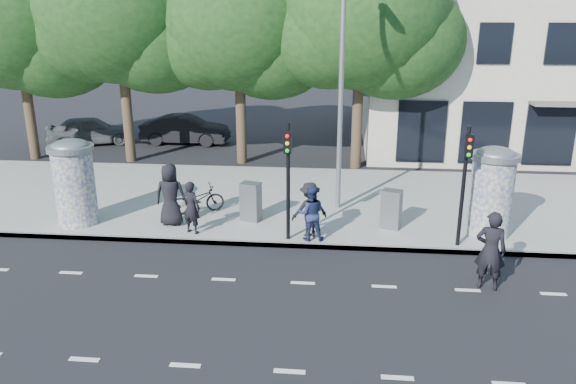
# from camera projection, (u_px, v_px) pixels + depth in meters

# --- Properties ---
(ground) EXTENTS (120.00, 120.00, 0.00)m
(ground) POSITION_uv_depth(u_px,v_px,m) (298.00, 312.00, 12.60)
(ground) COLOR black
(ground) RESTS_ON ground
(sidewalk) EXTENTS (40.00, 8.00, 0.15)m
(sidewalk) POSITION_uv_depth(u_px,v_px,m) (315.00, 201.00, 19.68)
(sidewalk) COLOR gray
(sidewalk) RESTS_ON ground
(curb) EXTENTS (40.00, 0.10, 0.16)m
(curb) POSITION_uv_depth(u_px,v_px,m) (308.00, 246.00, 15.94)
(curb) COLOR slate
(curb) RESTS_ON ground
(lane_dash_near) EXTENTS (32.00, 0.12, 0.01)m
(lane_dash_near) POSITION_uv_depth(u_px,v_px,m) (289.00, 371.00, 10.52)
(lane_dash_near) COLOR silver
(lane_dash_near) RESTS_ON ground
(lane_dash_far) EXTENTS (32.00, 0.12, 0.01)m
(lane_dash_far) POSITION_uv_depth(u_px,v_px,m) (303.00, 283.00, 13.92)
(lane_dash_far) COLOR silver
(lane_dash_far) RESTS_ON ground
(ad_column_left) EXTENTS (1.36, 1.36, 2.65)m
(ad_column_left) POSITION_uv_depth(u_px,v_px,m) (74.00, 180.00, 17.03)
(ad_column_left) COLOR beige
(ad_column_left) RESTS_ON sidewalk
(ad_column_right) EXTENTS (1.36, 1.36, 2.65)m
(ad_column_right) POSITION_uv_depth(u_px,v_px,m) (492.00, 190.00, 16.11)
(ad_column_right) COLOR beige
(ad_column_right) RESTS_ON sidewalk
(traffic_pole_near) EXTENTS (0.22, 0.31, 3.40)m
(traffic_pole_near) POSITION_uv_depth(u_px,v_px,m) (288.00, 170.00, 15.55)
(traffic_pole_near) COLOR black
(traffic_pole_near) RESTS_ON sidewalk
(traffic_pole_far) EXTENTS (0.22, 0.31, 3.40)m
(traffic_pole_far) POSITION_uv_depth(u_px,v_px,m) (465.00, 175.00, 15.12)
(traffic_pole_far) COLOR black
(traffic_pole_far) RESTS_ON sidewalk
(street_lamp) EXTENTS (0.25, 0.93, 8.00)m
(street_lamp) POSITION_uv_depth(u_px,v_px,m) (342.00, 67.00, 17.33)
(street_lamp) COLOR slate
(street_lamp) RESTS_ON sidewalk
(tree_far_left) EXTENTS (7.20, 7.20, 9.26)m
(tree_far_left) POSITION_uv_depth(u_px,v_px,m) (16.00, 17.00, 23.69)
(tree_far_left) COLOR #38281C
(tree_far_left) RESTS_ON ground
(tree_mid_left) EXTENTS (7.20, 7.20, 9.57)m
(tree_mid_left) POSITION_uv_depth(u_px,v_px,m) (118.00, 9.00, 23.19)
(tree_mid_left) COLOR #38281C
(tree_mid_left) RESTS_ON ground
(tree_near_left) EXTENTS (6.80, 6.80, 8.97)m
(tree_near_left) POSITION_uv_depth(u_px,v_px,m) (238.00, 20.00, 23.06)
(tree_near_left) COLOR #38281C
(tree_near_left) RESTS_ON ground
(tree_center) EXTENTS (7.00, 7.00, 9.30)m
(tree_center) POSITION_uv_depth(u_px,v_px,m) (361.00, 14.00, 22.16)
(tree_center) COLOR #38281C
(tree_center) RESTS_ON ground
(building) EXTENTS (20.30, 15.85, 12.00)m
(building) POSITION_uv_depth(u_px,v_px,m) (564.00, 19.00, 28.59)
(building) COLOR #B1A594
(building) RESTS_ON ground
(ped_a) EXTENTS (0.95, 0.62, 1.93)m
(ped_a) POSITION_uv_depth(u_px,v_px,m) (170.00, 195.00, 17.03)
(ped_a) COLOR black
(ped_a) RESTS_ON sidewalk
(ped_b) EXTENTS (0.68, 0.57, 1.59)m
(ped_b) POSITION_uv_depth(u_px,v_px,m) (191.00, 207.00, 16.45)
(ped_b) COLOR black
(ped_b) RESTS_ON sidewalk
(ped_c) EXTENTS (0.84, 0.69, 1.61)m
(ped_c) POSITION_uv_depth(u_px,v_px,m) (311.00, 213.00, 15.94)
(ped_c) COLOR #1E264B
(ped_c) RESTS_ON sidewalk
(ped_d) EXTENTS (1.20, 0.94, 1.63)m
(ped_d) POSITION_uv_depth(u_px,v_px,m) (310.00, 210.00, 16.20)
(ped_d) COLOR black
(ped_d) RESTS_ON sidewalk
(man_road) EXTENTS (0.81, 0.62, 1.98)m
(man_road) POSITION_uv_depth(u_px,v_px,m) (491.00, 251.00, 13.39)
(man_road) COLOR black
(man_road) RESTS_ON ground
(bicycle) EXTENTS (1.34, 1.85, 0.92)m
(bicycle) POSITION_uv_depth(u_px,v_px,m) (197.00, 199.00, 18.17)
(bicycle) COLOR black
(bicycle) RESTS_ON sidewalk
(cabinet_left) EXTENTS (0.68, 0.58, 1.23)m
(cabinet_left) POSITION_uv_depth(u_px,v_px,m) (251.00, 202.00, 17.50)
(cabinet_left) COLOR slate
(cabinet_left) RESTS_ON sidewalk
(cabinet_right) EXTENTS (0.68, 0.59, 1.19)m
(cabinet_right) POSITION_uv_depth(u_px,v_px,m) (391.00, 209.00, 16.88)
(cabinet_right) COLOR slate
(cabinet_right) RESTS_ON sidewalk
(car_left) EXTENTS (3.10, 4.51, 1.42)m
(car_left) POSITION_uv_depth(u_px,v_px,m) (91.00, 130.00, 28.11)
(car_left) COLOR #4F5256
(car_left) RESTS_ON ground
(car_mid) EXTENTS (1.57, 4.38, 1.44)m
(car_mid) POSITION_uv_depth(u_px,v_px,m) (185.00, 130.00, 28.23)
(car_mid) COLOR black
(car_mid) RESTS_ON ground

